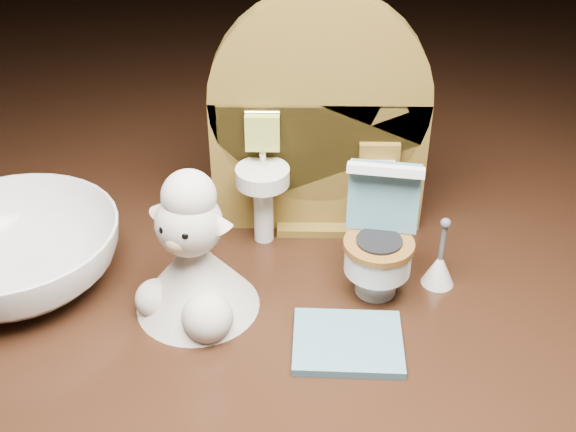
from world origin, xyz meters
name	(u,v)px	position (x,y,z in m)	size (l,w,h in m)	color
backdrop_panel	(317,132)	(0.00, 0.06, 0.07)	(0.13, 0.05, 0.15)	brown
toy_toilet	(380,243)	(0.03, 0.00, 0.03)	(0.04, 0.05, 0.08)	white
bath_mat	(348,342)	(0.01, -0.05, 0.00)	(0.06, 0.05, 0.00)	teal
toilet_brush	(439,267)	(0.07, 0.00, 0.01)	(0.02, 0.02, 0.04)	white
plush_lamb	(193,264)	(-0.07, -0.02, 0.03)	(0.07, 0.07, 0.09)	beige
ceramic_bowl	(15,255)	(-0.17, 0.00, 0.02)	(0.12, 0.12, 0.04)	white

